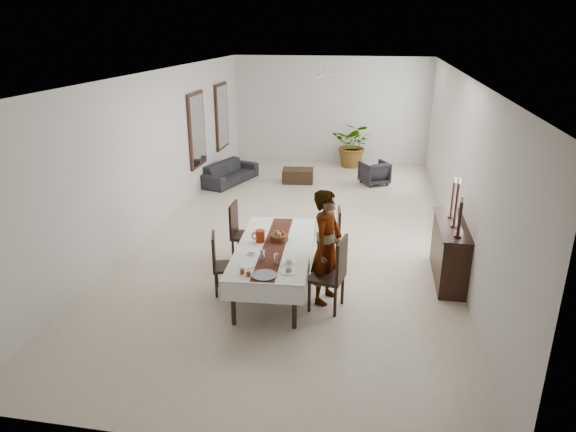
{
  "coord_description": "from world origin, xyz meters",
  "views": [
    {
      "loc": [
        1.49,
        -9.89,
        4.02
      ],
      "look_at": [
        0.09,
        -2.0,
        1.05
      ],
      "focal_mm": 32.0,
      "sensor_mm": 36.0,
      "label": 1
    }
  ],
  "objects_px": {
    "woman": "(327,247)",
    "sideboard_body": "(449,252)",
    "sofa": "(230,172)",
    "red_pitcher": "(260,236)",
    "dining_table_top": "(274,248)"
  },
  "relations": [
    {
      "from": "sideboard_body",
      "to": "woman",
      "type": "bearing_deg",
      "value": -151.13
    },
    {
      "from": "sofa",
      "to": "dining_table_top",
      "type": "bearing_deg",
      "value": -139.24
    },
    {
      "from": "dining_table_top",
      "to": "woman",
      "type": "distance_m",
      "value": 0.9
    },
    {
      "from": "dining_table_top",
      "to": "woman",
      "type": "bearing_deg",
      "value": -17.41
    },
    {
      "from": "sideboard_body",
      "to": "red_pitcher",
      "type": "bearing_deg",
      "value": -166.48
    },
    {
      "from": "red_pitcher",
      "to": "sofa",
      "type": "distance_m",
      "value": 6.05
    },
    {
      "from": "woman",
      "to": "sideboard_body",
      "type": "height_order",
      "value": "woman"
    },
    {
      "from": "dining_table_top",
      "to": "red_pitcher",
      "type": "relative_size",
      "value": 12.0
    },
    {
      "from": "woman",
      "to": "dining_table_top",
      "type": "bearing_deg",
      "value": 94.39
    },
    {
      "from": "sofa",
      "to": "red_pitcher",
      "type": "bearing_deg",
      "value": -141.0
    },
    {
      "from": "dining_table_top",
      "to": "sofa",
      "type": "bearing_deg",
      "value": 109.08
    },
    {
      "from": "red_pitcher",
      "to": "sideboard_body",
      "type": "xyz_separation_m",
      "value": [
        3.06,
        0.74,
        -0.37
      ]
    },
    {
      "from": "dining_table_top",
      "to": "sofa",
      "type": "relative_size",
      "value": 1.26
    },
    {
      "from": "dining_table_top",
      "to": "red_pitcher",
      "type": "xyz_separation_m",
      "value": [
        -0.26,
        0.13,
        0.13
      ]
    },
    {
      "from": "red_pitcher",
      "to": "woman",
      "type": "height_order",
      "value": "woman"
    }
  ]
}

